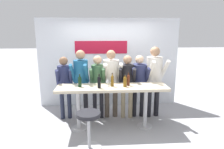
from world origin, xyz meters
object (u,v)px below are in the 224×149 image
person_center_right (127,80)px  wine_bottle_1 (125,81)px  tasting_table (112,93)px  person_center (111,77)px  bar_stool (89,125)px  person_left (81,77)px  wine_glass_0 (107,81)px  person_far_left (65,81)px  person_far_right (154,74)px  wine_bottle_3 (112,80)px  wine_bottle_2 (99,82)px  person_center_left (98,80)px  wine_bottle_4 (80,81)px  person_right (139,80)px  wine_bottle_0 (128,79)px

person_center_right → wine_bottle_1: size_ratio=6.03×
tasting_table → person_center: bearing=89.0°
bar_stool → person_center_right: person_center_right is taller
person_center → wine_bottle_1: (0.27, -0.64, 0.05)m
person_left → wine_glass_0: person_left is taller
person_left → person_center_right: bearing=6.1°
bar_stool → person_far_left: 1.61m
person_far_left → person_far_right: (2.25, -0.02, 0.14)m
bar_stool → wine_bottle_3: 1.15m
person_left → wine_bottle_2: person_left is taller
person_center_left → wine_bottle_4: size_ratio=5.67×
wine_bottle_2 → tasting_table: bearing=21.2°
person_right → bar_stool: bearing=-130.4°
wine_bottle_3 → tasting_table: bearing=-7.0°
person_far_left → wine_bottle_2: 1.11m
person_far_right → wine_bottle_0: (-0.74, -0.52, 0.01)m
person_center_left → wine_bottle_4: bearing=-124.7°
wine_bottle_3 → wine_bottle_4: wine_bottle_3 is taller
bar_stool → person_far_right: bearing=40.7°
wine_bottle_0 → person_far_right: bearing=35.1°
person_right → wine_bottle_2: 1.24m
wine_bottle_2 → wine_bottle_1: bearing=7.0°
person_center_right → person_right: size_ratio=1.01×
tasting_table → person_far_right: (1.10, 0.56, 0.28)m
wine_bottle_4 → wine_glass_0: 0.61m
tasting_table → person_center_right: (0.41, 0.52, 0.15)m
person_far_left → wine_bottle_2: size_ratio=5.12×
wine_bottle_1 → wine_bottle_2: 0.57m
person_far_right → person_far_left: bearing=168.3°
person_far_right → wine_bottle_1: size_ratio=6.80×
wine_bottle_2 → wine_bottle_4: wine_bottle_2 is taller
wine_bottle_1 → wine_bottle_3: 0.28m
person_far_left → tasting_table: bearing=-34.3°
bar_stool → tasting_table: bearing=58.6°
wine_bottle_3 → person_far_left: bearing=153.3°
wine_bottle_4 → person_far_left: bearing=127.4°
wine_bottle_0 → wine_bottle_2: 0.67m
person_far_right → wine_bottle_2: bearing=-165.5°
wine_bottle_3 → wine_glass_0: 0.11m
bar_stool → wine_bottle_2: bearing=73.6°
person_far_left → wine_bottle_2: bearing=-46.5°
person_center → wine_bottle_0: person_center is taller
person_right → wine_glass_0: (-0.83, -0.58, 0.14)m
wine_bottle_0 → wine_glass_0: size_ratio=1.77×
person_center → person_right: 0.72m
bar_stool → person_far_left: bearing=115.0°
person_right → person_left: bearing=-177.1°
tasting_table → wine_bottle_2: size_ratio=7.92×
person_right → wine_glass_0: bearing=-144.5°
wine_bottle_2 → wine_bottle_4: bearing=163.3°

